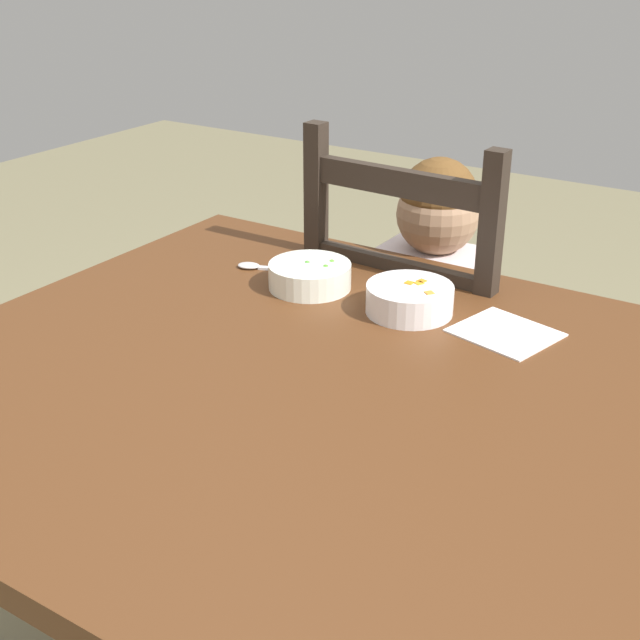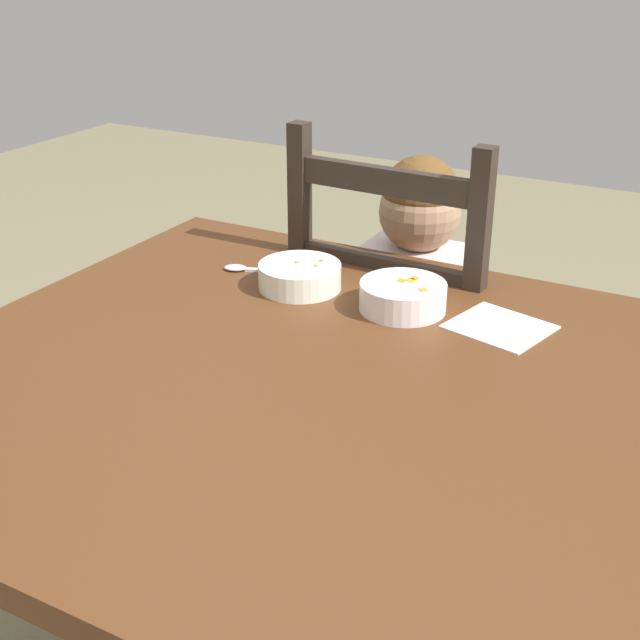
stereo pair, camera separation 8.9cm
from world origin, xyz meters
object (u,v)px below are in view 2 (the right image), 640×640
dining_table (321,437)px  dining_chair (406,373)px  child_figure (410,310)px  bowl_of_peas (300,275)px  bowl_of_carrots (403,296)px  spoon (246,269)px

dining_table → dining_chair: dining_chair is taller
child_figure → bowl_of_peas: size_ratio=6.32×
dining_chair → child_figure: 0.16m
dining_table → bowl_of_carrots: size_ratio=8.17×
bowl_of_peas → bowl_of_carrots: 0.21m
dining_table → bowl_of_peas: 0.37m
dining_chair → spoon: (-0.24, -0.27, 0.30)m
child_figure → bowl_of_carrots: size_ratio=6.38×
bowl_of_carrots → bowl_of_peas: bearing=-180.0°
child_figure → spoon: child_figure is taller
child_figure → bowl_of_peas: (-0.10, -0.29, 0.16)m
dining_table → spoon: bearing=137.1°
dining_table → spoon: (-0.33, 0.31, 0.11)m
child_figure → bowl_of_carrots: (0.10, -0.29, 0.16)m
dining_chair → bowl_of_peas: dining_chair is taller
child_figure → spoon: 0.39m
dining_chair → bowl_of_carrots: bearing=-70.3°
dining_chair → bowl_of_peas: size_ratio=6.81×
dining_table → bowl_of_peas: bearing=124.8°
dining_chair → spoon: bearing=-131.2°
bowl_of_peas → dining_chair: bearing=71.2°
dining_table → child_figure: (-0.10, 0.58, -0.03)m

